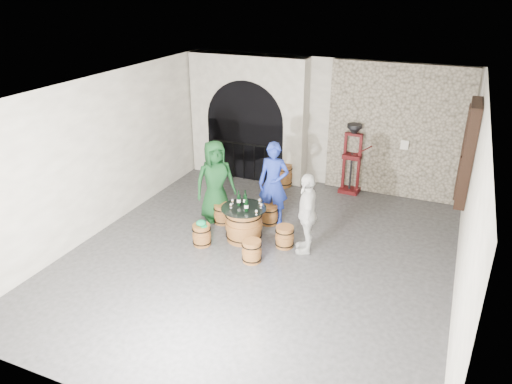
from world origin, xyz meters
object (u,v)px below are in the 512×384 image
at_px(wine_bottle_center, 246,205).
at_px(person_blue, 274,183).
at_px(barrel_stool_near_left, 202,235).
at_px(barrel_stool_left, 222,214).
at_px(person_white, 307,213).
at_px(wine_bottle_right, 245,199).
at_px(barrel_stool_near_right, 252,251).
at_px(corking_press, 352,154).
at_px(barrel_stool_far, 269,215).
at_px(person_green, 215,181).
at_px(wine_bottle_left, 239,199).
at_px(barrel_stool_right, 285,237).
at_px(barrel_table, 244,224).
at_px(side_barrel, 284,175).

bearing_deg(wine_bottle_center, person_blue, 82.09).
relative_size(barrel_stool_near_left, person_blue, 0.24).
bearing_deg(barrel_stool_left, person_white, -11.26).
bearing_deg(person_blue, wine_bottle_center, -103.94).
bearing_deg(wine_bottle_center, wine_bottle_right, 119.03).
height_order(barrel_stool_near_right, corking_press, corking_press).
distance_m(barrel_stool_near_right, corking_press, 4.12).
relative_size(person_white, wine_bottle_center, 4.99).
relative_size(person_blue, corking_press, 1.03).
xyz_separation_m(barrel_stool_near_left, person_white, (1.98, 0.61, 0.59)).
distance_m(barrel_stool_left, barrel_stool_far, 1.03).
bearing_deg(corking_press, person_white, -89.13).
distance_m(barrel_stool_left, person_green, 0.73).
relative_size(person_blue, person_white, 1.11).
height_order(wine_bottle_left, wine_bottle_right, same).
relative_size(person_green, person_white, 1.11).
distance_m(barrel_stool_left, barrel_stool_right, 1.66).
bearing_deg(wine_bottle_left, barrel_stool_near_left, -131.48).
xyz_separation_m(person_white, wine_bottle_right, (-1.32, 0.06, 0.03)).
bearing_deg(wine_bottle_center, wine_bottle_left, 143.24).
distance_m(person_blue, person_white, 1.38).
bearing_deg(barrel_stool_right, wine_bottle_right, 174.49).
relative_size(person_blue, wine_bottle_left, 5.56).
xyz_separation_m(barrel_table, person_blue, (0.26, 0.97, 0.55)).
bearing_deg(person_white, wine_bottle_right, -110.26).
height_order(barrel_stool_right, wine_bottle_center, wine_bottle_center).
xyz_separation_m(barrel_stool_far, corking_press, (1.21, 2.37, 0.80)).
height_order(wine_bottle_right, side_barrel, wine_bottle_right).
distance_m(barrel_table, person_white, 1.38).
height_order(person_blue, side_barrel, person_blue).
bearing_deg(person_blue, wine_bottle_left, -120.10).
height_order(barrel_table, barrel_stool_near_left, barrel_table).
bearing_deg(wine_bottle_left, barrel_stool_far, 64.50).
relative_size(barrel_stool_left, barrel_stool_far, 1.00).
bearing_deg(person_blue, wine_bottle_right, -114.79).
bearing_deg(side_barrel, barrel_stool_right, -69.45).
bearing_deg(wine_bottle_left, side_barrel, 91.59).
height_order(barrel_stool_left, barrel_stool_near_left, same).
distance_m(barrel_stool_right, person_blue, 1.30).
relative_size(barrel_stool_near_left, wine_bottle_right, 1.35).
height_order(barrel_stool_right, barrel_stool_near_left, same).
xyz_separation_m(person_blue, wine_bottle_left, (-0.40, -0.90, -0.06)).
bearing_deg(person_white, wine_bottle_left, -107.80).
relative_size(barrel_table, barrel_stool_left, 2.08).
bearing_deg(barrel_stool_right, barrel_table, -177.10).
height_order(person_blue, wine_bottle_right, person_blue).
xyz_separation_m(wine_bottle_left, wine_bottle_center, (0.25, -0.19, 0.00)).
xyz_separation_m(wine_bottle_right, corking_press, (1.46, 3.08, 0.18)).
xyz_separation_m(person_green, person_white, (2.25, -0.55, -0.09)).
bearing_deg(barrel_stool_far, wine_bottle_right, -109.42).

